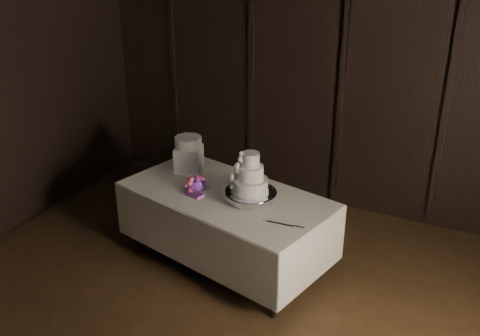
% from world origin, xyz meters
% --- Properties ---
extents(room, '(6.08, 7.08, 3.08)m').
position_xyz_m(room, '(0.00, 0.00, 1.50)').
color(room, black).
rests_on(room, ground).
extents(display_table, '(2.17, 1.46, 0.76)m').
position_xyz_m(display_table, '(-0.57, 1.83, 0.42)').
color(display_table, '#F0E4D0').
rests_on(display_table, ground).
extents(cake_stand, '(0.58, 0.58, 0.09)m').
position_xyz_m(cake_stand, '(-0.30, 1.80, 0.81)').
color(cake_stand, silver).
rests_on(cake_stand, display_table).
extents(wedding_cake, '(0.37, 0.32, 0.38)m').
position_xyz_m(wedding_cake, '(-0.33, 1.78, 1.00)').
color(wedding_cake, white).
rests_on(wedding_cake, cake_stand).
extents(bouquet, '(0.36, 0.43, 0.18)m').
position_xyz_m(bouquet, '(-0.85, 1.76, 0.82)').
color(bouquet, '#D24D62').
rests_on(bouquet, display_table).
extents(box_pedestal, '(0.33, 0.33, 0.25)m').
position_xyz_m(box_pedestal, '(-1.16, 2.13, 0.89)').
color(box_pedestal, white).
rests_on(box_pedestal, display_table).
extents(small_cake, '(0.33, 0.33, 0.11)m').
position_xyz_m(small_cake, '(-1.16, 2.13, 1.06)').
color(small_cake, white).
rests_on(small_cake, box_pedestal).
extents(cake_knife, '(0.37, 0.05, 0.01)m').
position_xyz_m(cake_knife, '(0.09, 1.52, 0.77)').
color(cake_knife, silver).
rests_on(cake_knife, display_table).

